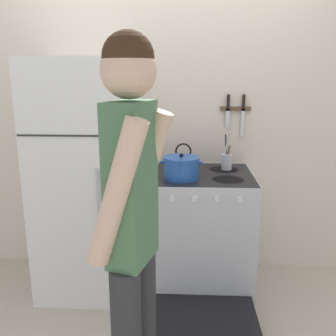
{
  "coord_description": "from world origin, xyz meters",
  "views": [
    {
      "loc": [
        0.17,
        -3.02,
        1.64
      ],
      "look_at": [
        0.04,
        -0.5,
        1.0
      ],
      "focal_mm": 40.0,
      "sensor_mm": 36.0,
      "label": 1
    }
  ],
  "objects_px": {
    "utensil_jar": "(227,161)",
    "refrigerator": "(83,179)",
    "dutch_oven_pot": "(181,168)",
    "tea_kettle": "(183,162)",
    "person": "(132,228)",
    "stove_range": "(202,234)"
  },
  "relations": [
    {
      "from": "stove_range",
      "to": "dutch_oven_pot",
      "type": "relative_size",
      "value": 4.85
    },
    {
      "from": "stove_range",
      "to": "person",
      "type": "xyz_separation_m",
      "value": [
        -0.35,
        -1.22,
        0.57
      ]
    },
    {
      "from": "person",
      "to": "tea_kettle",
      "type": "bearing_deg",
      "value": 7.47
    },
    {
      "from": "stove_range",
      "to": "tea_kettle",
      "type": "height_order",
      "value": "tea_kettle"
    },
    {
      "from": "utensil_jar",
      "to": "person",
      "type": "xyz_separation_m",
      "value": [
        -0.53,
        -1.4,
        0.04
      ]
    },
    {
      "from": "tea_kettle",
      "to": "utensil_jar",
      "type": "relative_size",
      "value": 0.73
    },
    {
      "from": "person",
      "to": "dutch_oven_pot",
      "type": "bearing_deg",
      "value": 6.15
    },
    {
      "from": "dutch_oven_pot",
      "to": "tea_kettle",
      "type": "xyz_separation_m",
      "value": [
        0.01,
        0.28,
        -0.02
      ]
    },
    {
      "from": "stove_range",
      "to": "dutch_oven_pot",
      "type": "distance_m",
      "value": 0.58
    },
    {
      "from": "dutch_oven_pot",
      "to": "person",
      "type": "bearing_deg",
      "value": -99.4
    },
    {
      "from": "tea_kettle",
      "to": "utensil_jar",
      "type": "height_order",
      "value": "utensil_jar"
    },
    {
      "from": "utensil_jar",
      "to": "stove_range",
      "type": "bearing_deg",
      "value": -134.68
    },
    {
      "from": "dutch_oven_pot",
      "to": "person",
      "type": "xyz_separation_m",
      "value": [
        -0.18,
        -1.11,
        0.03
      ]
    },
    {
      "from": "refrigerator",
      "to": "stove_range",
      "type": "height_order",
      "value": "refrigerator"
    },
    {
      "from": "refrigerator",
      "to": "tea_kettle",
      "type": "height_order",
      "value": "refrigerator"
    },
    {
      "from": "utensil_jar",
      "to": "person",
      "type": "distance_m",
      "value": 1.5
    },
    {
      "from": "refrigerator",
      "to": "utensil_jar",
      "type": "height_order",
      "value": "refrigerator"
    },
    {
      "from": "tea_kettle",
      "to": "person",
      "type": "relative_size",
      "value": 0.11
    },
    {
      "from": "refrigerator",
      "to": "dutch_oven_pot",
      "type": "relative_size",
      "value": 5.9
    },
    {
      "from": "refrigerator",
      "to": "person",
      "type": "relative_size",
      "value": 0.97
    },
    {
      "from": "dutch_oven_pot",
      "to": "utensil_jar",
      "type": "bearing_deg",
      "value": 39.49
    },
    {
      "from": "utensil_jar",
      "to": "refrigerator",
      "type": "bearing_deg",
      "value": -172.07
    }
  ]
}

